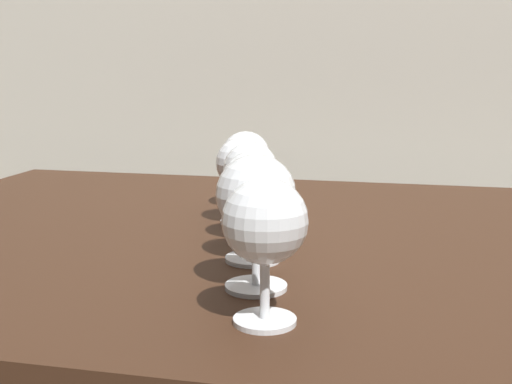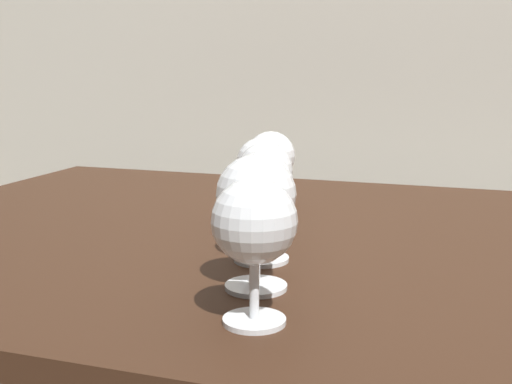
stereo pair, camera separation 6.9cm
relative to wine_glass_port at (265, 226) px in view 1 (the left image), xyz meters
The scene contains 7 objects.
dining_table 0.37m from the wine_glass_port, 77.51° to the left, with size 1.51×0.88×0.76m.
wine_glass_port is the anchor object (origin of this frame).
wine_glass_chardonnay 0.09m from the wine_glass_port, 107.66° to the left, with size 0.08×0.08×0.14m.
wine_glass_merlot 0.20m from the wine_glass_port, 106.28° to the left, with size 0.08×0.08×0.13m.
wine_glass_rose 0.28m from the wine_glass_port, 105.84° to the left, with size 0.07×0.07×0.13m.
wine_glass_cabernet 0.39m from the wine_glass_port, 107.18° to the left, with size 0.07×0.07×0.13m.
wine_glass_white 0.50m from the wine_glass_port, 105.66° to the left, with size 0.08×0.08×0.13m.
Camera 1 is at (0.05, -0.88, 1.00)m, focal length 46.98 mm.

